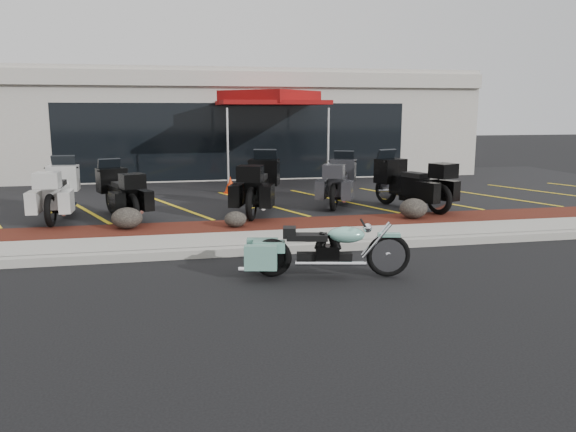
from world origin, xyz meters
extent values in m
plane|color=black|center=(0.00, 0.00, 0.00)|extent=(90.00, 90.00, 0.00)
cube|color=gray|center=(0.00, 0.90, 0.07)|extent=(24.00, 0.25, 0.15)
cube|color=gray|center=(0.00, 1.60, 0.07)|extent=(24.00, 1.20, 0.15)
cube|color=#360D0C|center=(0.00, 2.80, 0.08)|extent=(24.00, 1.20, 0.16)
cube|color=black|center=(0.00, 8.20, 0.07)|extent=(26.00, 9.60, 0.15)
cube|color=#A6A096|center=(0.00, 14.50, 2.00)|extent=(18.00, 8.00, 4.00)
cube|color=black|center=(0.00, 10.52, 1.50)|extent=(12.00, 0.06, 2.60)
cube|color=#A6A096|center=(0.00, 10.49, 3.60)|extent=(18.00, 0.30, 0.50)
ellipsoid|color=black|center=(-3.15, 2.88, 0.38)|extent=(0.62, 0.52, 0.44)
ellipsoid|color=black|center=(-0.95, 2.61, 0.33)|extent=(0.47, 0.39, 0.33)
ellipsoid|color=black|center=(3.08, 2.76, 0.39)|extent=(0.64, 0.53, 0.45)
cone|color=red|center=(-0.55, 7.52, 0.40)|extent=(0.38, 0.38, 0.51)
cylinder|color=silver|center=(-0.22, 7.22, 1.39)|extent=(0.06, 0.06, 2.48)
cylinder|color=silver|center=(2.72, 7.90, 1.39)|extent=(0.06, 0.06, 2.48)
cylinder|color=silver|center=(-0.90, 10.16, 1.39)|extent=(0.06, 0.06, 2.48)
cylinder|color=silver|center=(2.03, 10.84, 1.39)|extent=(0.06, 0.06, 2.48)
cube|color=maroon|center=(0.91, 9.03, 2.79)|extent=(3.88, 3.88, 0.13)
cube|color=maroon|center=(0.91, 9.03, 2.97)|extent=(3.27, 3.27, 0.38)
camera|label=1|loc=(-2.18, -8.83, 2.55)|focal=35.00mm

